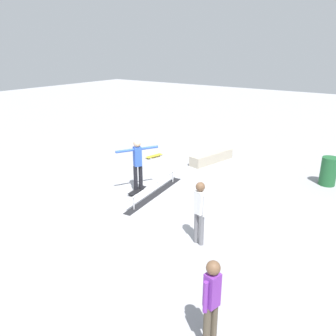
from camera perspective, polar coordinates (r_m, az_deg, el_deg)
name	(u,v)px	position (r m, az deg, el deg)	size (l,w,h in m)	color
ground_plane	(159,202)	(10.23, -1.60, -5.81)	(60.00, 60.00, 0.00)	#9E9EA3
grind_rail	(155,189)	(10.68, -2.20, -3.61)	(3.15, 0.60, 0.42)	black
skate_ledge	(212,157)	(13.82, 7.35, 1.81)	(2.10, 0.49, 0.40)	#B2A893
skater_main	(138,162)	(10.68, -5.14, 1.04)	(1.26, 0.74, 1.73)	black
skateboard_main	(137,190)	(10.92, -5.22, -3.77)	(0.82, 0.33, 0.09)	black
bystander_white_shirt	(200,210)	(7.86, 5.34, -7.01)	(0.21, 0.36, 1.56)	slate
bystander_purple_shirt	(212,300)	(5.41, 7.35, -21.22)	(0.36, 0.22, 1.55)	brown
loose_skateboard_yellow	(154,156)	(14.32, -2.35, 2.06)	(0.82, 0.39, 0.09)	yellow
trash_bin	(329,171)	(12.54, 25.43, -0.50)	(0.52, 0.52, 0.97)	#1E592D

